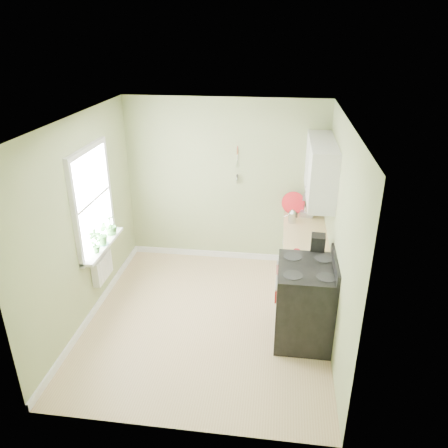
# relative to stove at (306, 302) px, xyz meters

# --- Properties ---
(floor) EXTENTS (3.20, 3.60, 0.02)m
(floor) POSITION_rel_stove_xyz_m (-1.28, 0.19, -0.53)
(floor) COLOR tan
(floor) RESTS_ON ground
(ceiling) EXTENTS (3.20, 3.60, 0.02)m
(ceiling) POSITION_rel_stove_xyz_m (-1.28, 0.19, 2.19)
(ceiling) COLOR white
(ceiling) RESTS_ON wall_back
(wall_back) EXTENTS (3.20, 0.02, 2.70)m
(wall_back) POSITION_rel_stove_xyz_m (-1.28, 2.00, 0.83)
(wall_back) COLOR #9FAA74
(wall_back) RESTS_ON floor
(wall_left) EXTENTS (0.02, 3.60, 2.70)m
(wall_left) POSITION_rel_stove_xyz_m (-2.89, 0.19, 0.83)
(wall_left) COLOR #9FAA74
(wall_left) RESTS_ON floor
(wall_right) EXTENTS (0.02, 3.60, 2.70)m
(wall_right) POSITION_rel_stove_xyz_m (0.33, 0.19, 0.83)
(wall_right) COLOR #9FAA74
(wall_right) RESTS_ON floor
(base_cabinets) EXTENTS (0.60, 1.60, 0.87)m
(base_cabinets) POSITION_rel_stove_xyz_m (0.02, 1.19, -0.09)
(base_cabinets) COLOR white
(base_cabinets) RESTS_ON floor
(countertop) EXTENTS (0.64, 1.60, 0.04)m
(countertop) POSITION_rel_stove_xyz_m (0.01, 1.19, 0.37)
(countertop) COLOR #DBBE86
(countertop) RESTS_ON base_cabinets
(upper_cabinets) EXTENTS (0.35, 1.40, 0.80)m
(upper_cabinets) POSITION_rel_stove_xyz_m (0.15, 1.29, 1.33)
(upper_cabinets) COLOR white
(upper_cabinets) RESTS_ON wall_right
(window) EXTENTS (0.06, 1.14, 1.44)m
(window) POSITION_rel_stove_xyz_m (-2.86, 0.49, 1.03)
(window) COLOR white
(window) RESTS_ON wall_left
(window_sill) EXTENTS (0.18, 1.14, 0.04)m
(window_sill) POSITION_rel_stove_xyz_m (-2.79, 0.49, 0.36)
(window_sill) COLOR white
(window_sill) RESTS_ON wall_left
(radiator) EXTENTS (0.12, 0.50, 0.35)m
(radiator) POSITION_rel_stove_xyz_m (-2.82, 0.44, 0.03)
(radiator) COLOR white
(radiator) RESTS_ON wall_left
(wall_utensils) EXTENTS (0.02, 0.14, 0.58)m
(wall_utensils) POSITION_rel_stove_xyz_m (-1.08, 1.97, 1.04)
(wall_utensils) COLOR #DBBE86
(wall_utensils) RESTS_ON wall_back
(stove) EXTENTS (0.75, 0.85, 1.16)m
(stove) POSITION_rel_stove_xyz_m (0.00, 0.00, 0.00)
(stove) COLOR black
(stove) RESTS_ON floor
(stand_mixer) EXTENTS (0.28, 0.37, 0.41)m
(stand_mixer) POSITION_rel_stove_xyz_m (0.07, 1.93, 0.56)
(stand_mixer) COLOR #B2B2B7
(stand_mixer) RESTS_ON countertop
(kettle) EXTENTS (0.20, 0.12, 0.21)m
(kettle) POSITION_rel_stove_xyz_m (-0.18, 1.55, 0.49)
(kettle) COLOR silver
(kettle) RESTS_ON countertop
(coffee_maker) EXTENTS (0.19, 0.21, 0.31)m
(coffee_maker) POSITION_rel_stove_xyz_m (0.13, 0.49, 0.53)
(coffee_maker) COLOR black
(coffee_maker) RESTS_ON countertop
(red_tray) EXTENTS (0.37, 0.09, 0.36)m
(red_tray) POSITION_rel_stove_xyz_m (-0.17, 1.91, 0.57)
(red_tray) COLOR red
(red_tray) RESTS_ON countertop
(jar) EXTENTS (0.08, 0.08, 0.09)m
(jar) POSITION_rel_stove_xyz_m (-0.13, 0.49, 0.43)
(jar) COLOR beige
(jar) RESTS_ON countertop
(plant_a) EXTENTS (0.21, 0.17, 0.33)m
(plant_a) POSITION_rel_stove_xyz_m (-2.78, 0.24, 0.54)
(plant_a) COLOR #377130
(plant_a) RESTS_ON window_sill
(plant_b) EXTENTS (0.18, 0.21, 0.32)m
(plant_b) POSITION_rel_stove_xyz_m (-2.78, 0.49, 0.54)
(plant_b) COLOR #377130
(plant_b) RESTS_ON window_sill
(plant_c) EXTENTS (0.22, 0.22, 0.30)m
(plant_c) POSITION_rel_stove_xyz_m (-2.78, 0.80, 0.53)
(plant_c) COLOR #377130
(plant_c) RESTS_ON window_sill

